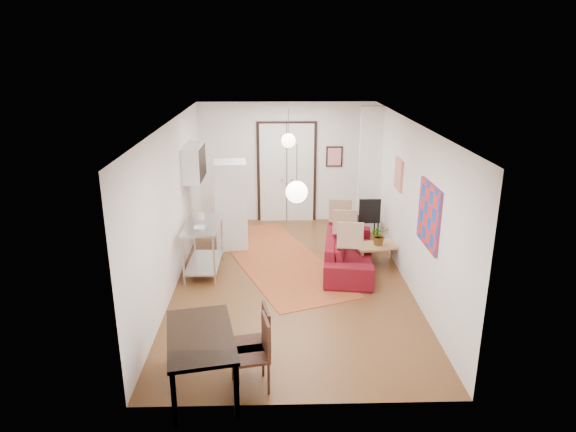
{
  "coord_description": "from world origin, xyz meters",
  "views": [
    {
      "loc": [
        -0.3,
        -8.67,
        4.11
      ],
      "look_at": [
        -0.06,
        -0.01,
        1.25
      ],
      "focal_mm": 32.0,
      "sensor_mm": 36.0,
      "label": 1
    }
  ],
  "objects_px": {
    "dining_chair_near": "(251,334)",
    "dining_chair_far": "(250,345)",
    "fridge": "(231,205)",
    "sofa": "(349,251)",
    "coffee_table": "(378,247)",
    "kitchen_counter": "(203,241)",
    "dining_table": "(201,340)",
    "black_side_chair": "(367,213)"
  },
  "relations": [
    {
      "from": "sofa",
      "to": "dining_chair_near",
      "type": "relative_size",
      "value": 2.39
    },
    {
      "from": "dining_chair_near",
      "to": "black_side_chair",
      "type": "distance_m",
      "value": 5.44
    },
    {
      "from": "sofa",
      "to": "coffee_table",
      "type": "distance_m",
      "value": 0.61
    },
    {
      "from": "dining_chair_far",
      "to": "black_side_chair",
      "type": "relative_size",
      "value": 0.94
    },
    {
      "from": "coffee_table",
      "to": "fridge",
      "type": "height_order",
      "value": "fridge"
    },
    {
      "from": "dining_table",
      "to": "dining_chair_far",
      "type": "xyz_separation_m",
      "value": [
        0.6,
        0.1,
        -0.13
      ]
    },
    {
      "from": "kitchen_counter",
      "to": "dining_chair_near",
      "type": "xyz_separation_m",
      "value": [
        1.03,
        -3.19,
        -0.08
      ]
    },
    {
      "from": "dining_chair_near",
      "to": "dining_chair_far",
      "type": "bearing_deg",
      "value": -11.26
    },
    {
      "from": "sofa",
      "to": "dining_chair_far",
      "type": "bearing_deg",
      "value": 161.93
    },
    {
      "from": "sofa",
      "to": "coffee_table",
      "type": "xyz_separation_m",
      "value": [
        0.59,
        0.15,
        0.02
      ]
    },
    {
      "from": "dining_chair_near",
      "to": "coffee_table",
      "type": "bearing_deg",
      "value": 134.74
    },
    {
      "from": "coffee_table",
      "to": "kitchen_counter",
      "type": "relative_size",
      "value": 0.78
    },
    {
      "from": "black_side_chair",
      "to": "fridge",
      "type": "bearing_deg",
      "value": 7.35
    },
    {
      "from": "coffee_table",
      "to": "dining_chair_near",
      "type": "xyz_separation_m",
      "value": [
        -2.36,
        -3.49,
        0.2
      ]
    },
    {
      "from": "dining_chair_near",
      "to": "black_side_chair",
      "type": "relative_size",
      "value": 0.94
    },
    {
      "from": "dining_table",
      "to": "dining_chair_near",
      "type": "distance_m",
      "value": 0.71
    },
    {
      "from": "dining_table",
      "to": "dining_chair_near",
      "type": "bearing_deg",
      "value": 30.93
    },
    {
      "from": "dining_chair_far",
      "to": "black_side_chair",
      "type": "bearing_deg",
      "value": 144.02
    },
    {
      "from": "coffee_table",
      "to": "fridge",
      "type": "relative_size",
      "value": 0.54
    },
    {
      "from": "fridge",
      "to": "coffee_table",
      "type": "bearing_deg",
      "value": -23.78
    },
    {
      "from": "coffee_table",
      "to": "black_side_chair",
      "type": "distance_m",
      "value": 1.42
    },
    {
      "from": "coffee_table",
      "to": "kitchen_counter",
      "type": "height_order",
      "value": "kitchen_counter"
    },
    {
      "from": "dining_table",
      "to": "black_side_chair",
      "type": "bearing_deg",
      "value": 60.49
    },
    {
      "from": "sofa",
      "to": "dining_chair_far",
      "type": "height_order",
      "value": "dining_chair_far"
    },
    {
      "from": "dining_chair_far",
      "to": "coffee_table",
      "type": "bearing_deg",
      "value": 136.64
    },
    {
      "from": "sofa",
      "to": "dining_table",
      "type": "height_order",
      "value": "dining_table"
    },
    {
      "from": "coffee_table",
      "to": "dining_chair_far",
      "type": "relative_size",
      "value": 1.04
    },
    {
      "from": "sofa",
      "to": "dining_chair_near",
      "type": "distance_m",
      "value": 3.79
    },
    {
      "from": "black_side_chair",
      "to": "kitchen_counter",
      "type": "bearing_deg",
      "value": 27.07
    },
    {
      "from": "fridge",
      "to": "dining_table",
      "type": "distance_m",
      "value": 4.9
    },
    {
      "from": "sofa",
      "to": "fridge",
      "type": "bearing_deg",
      "value": 71.25
    },
    {
      "from": "sofa",
      "to": "coffee_table",
      "type": "height_order",
      "value": "sofa"
    },
    {
      "from": "sofa",
      "to": "fridge",
      "type": "xyz_separation_m",
      "value": [
        -2.36,
        1.19,
        0.6
      ]
    },
    {
      "from": "coffee_table",
      "to": "black_side_chair",
      "type": "bearing_deg",
      "value": 89.21
    },
    {
      "from": "fridge",
      "to": "black_side_chair",
      "type": "distance_m",
      "value": 3.01
    },
    {
      "from": "dining_chair_far",
      "to": "fridge",
      "type": "bearing_deg",
      "value": 175.79
    },
    {
      "from": "sofa",
      "to": "black_side_chair",
      "type": "xyz_separation_m",
      "value": [
        0.61,
        1.55,
        0.26
      ]
    },
    {
      "from": "fridge",
      "to": "dining_table",
      "type": "height_order",
      "value": "fridge"
    },
    {
      "from": "fridge",
      "to": "black_side_chair",
      "type": "xyz_separation_m",
      "value": [
        2.97,
        0.36,
        -0.33
      ]
    },
    {
      "from": "dining_chair_near",
      "to": "dining_chair_far",
      "type": "height_order",
      "value": "same"
    },
    {
      "from": "fridge",
      "to": "dining_chair_far",
      "type": "distance_m",
      "value": 4.85
    },
    {
      "from": "dining_table",
      "to": "dining_chair_far",
      "type": "height_order",
      "value": "dining_chair_far"
    }
  ]
}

